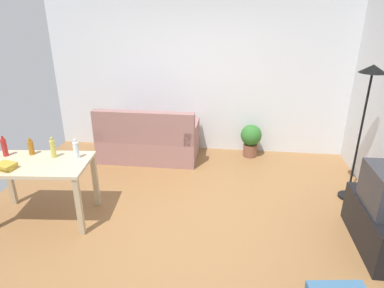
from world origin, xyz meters
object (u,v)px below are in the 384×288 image
(bottle_red, at_px, (4,147))
(bottle_squat, at_px, (53,149))
(couch, at_px, (149,142))
(desk, at_px, (38,171))
(tv_stand, at_px, (379,227))
(bottle_amber, at_px, (31,147))
(book_stack, at_px, (6,166))
(potted_plant, at_px, (251,138))
(torchiere_lamp, at_px, (367,97))
(bottle_clear, at_px, (76,150))

(bottle_red, relative_size, bottle_squat, 1.00)
(couch, bearing_deg, desk, 65.88)
(tv_stand, bearing_deg, bottle_amber, 86.35)
(couch, distance_m, book_stack, 2.42)
(couch, xyz_separation_m, potted_plant, (1.73, 0.31, 0.02))
(desk, bearing_deg, torchiere_lamp, 8.68)
(potted_plant, height_order, book_stack, book_stack)
(potted_plant, xyz_separation_m, bottle_red, (-3.05, -2.08, 0.54))
(desk, bearing_deg, book_stack, -143.29)
(torchiere_lamp, height_order, bottle_red, torchiere_lamp)
(bottle_amber, bearing_deg, bottle_red, -164.53)
(couch, xyz_separation_m, bottle_squat, (-0.71, -1.73, 0.56))
(bottle_amber, bearing_deg, bottle_squat, -8.28)
(desk, distance_m, potted_plant, 3.41)
(tv_stand, relative_size, bottle_red, 4.30)
(couch, height_order, bottle_clear, bottle_clear)
(torchiere_lamp, height_order, potted_plant, torchiere_lamp)
(torchiere_lamp, distance_m, bottle_amber, 4.17)
(desk, height_order, bottle_squat, bottle_squat)
(torchiere_lamp, relative_size, desk, 1.44)
(potted_plant, distance_m, bottle_squat, 3.23)
(bottle_red, bearing_deg, tv_stand, -2.35)
(potted_plant, xyz_separation_m, bottle_amber, (-2.76, -2.00, 0.52))
(couch, xyz_separation_m, bottle_amber, (-1.03, -1.69, 0.54))
(potted_plant, distance_m, bottle_amber, 3.44)
(couch, relative_size, torchiere_lamp, 0.90)
(desk, distance_m, book_stack, 0.34)
(desk, distance_m, bottle_red, 0.53)
(bottle_clear, bearing_deg, couch, 75.98)
(couch, distance_m, bottle_amber, 2.05)
(couch, bearing_deg, bottle_clear, 75.98)
(couch, height_order, bottle_squat, bottle_squat)
(couch, distance_m, desk, 2.11)
(tv_stand, distance_m, bottle_clear, 3.52)
(potted_plant, relative_size, bottle_red, 2.23)
(desk, relative_size, book_stack, 5.41)
(torchiere_lamp, distance_m, bottle_squat, 3.87)
(torchiere_lamp, height_order, book_stack, torchiere_lamp)
(potted_plant, distance_m, book_stack, 3.74)
(tv_stand, height_order, bottle_squat, bottle_squat)
(potted_plant, xyz_separation_m, book_stack, (-2.81, -2.42, 0.47))
(potted_plant, bearing_deg, torchiere_lamp, -43.56)
(bottle_red, bearing_deg, desk, -15.74)
(couch, distance_m, bottle_red, 2.27)
(tv_stand, height_order, bottle_clear, bottle_clear)
(couch, xyz_separation_m, bottle_red, (-1.32, -1.77, 0.56))
(bottle_squat, distance_m, bottle_clear, 0.29)
(bottle_squat, bearing_deg, potted_plant, 39.90)
(couch, xyz_separation_m, torchiere_lamp, (3.03, -0.92, 1.10))
(desk, xyz_separation_m, bottle_squat, (0.14, 0.17, 0.22))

